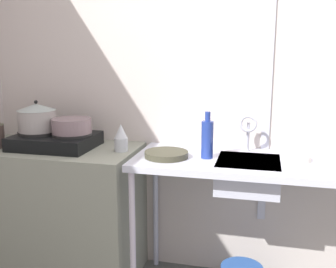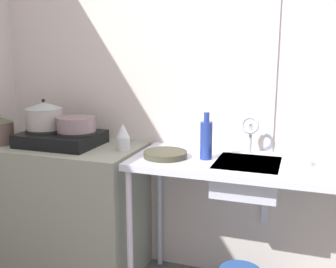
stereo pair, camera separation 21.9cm
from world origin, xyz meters
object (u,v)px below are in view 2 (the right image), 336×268
at_px(stove, 61,138).
at_px(bottle_by_sink, 206,139).
at_px(pot_beside_stove, 0,130).
at_px(frying_pan, 165,154).
at_px(sink_basin, 247,177).
at_px(pot_on_left_burner, 44,115).
at_px(percolator, 123,137).
at_px(faucet, 250,129).
at_px(pot_on_right_burner, 76,124).
at_px(small_bowl_on_drainboard, 299,161).

relative_size(stove, bottle_by_sink, 1.86).
xyz_separation_m(pot_beside_stove, frying_pan, (1.19, 0.04, -0.08)).
relative_size(sink_basin, bottle_by_sink, 1.34).
distance_m(pot_on_left_burner, percolator, 0.59).
bearing_deg(pot_on_left_burner, percolator, 1.27).
height_order(sink_basin, faucet, faucet).
bearing_deg(stove, pot_on_right_burner, -0.00).
distance_m(pot_on_right_burner, small_bowl_on_drainboard, 1.41).
xyz_separation_m(pot_on_left_burner, faucet, (1.36, 0.17, -0.03)).
height_order(pot_on_right_burner, pot_beside_stove, pot_beside_stove).
xyz_separation_m(pot_beside_stove, faucet, (1.65, 0.27, 0.07)).
bearing_deg(pot_beside_stove, bottle_by_sink, 3.34).
bearing_deg(bottle_by_sink, frying_pan, -169.72).
distance_m(small_bowl_on_drainboard, bottle_by_sink, 0.53).
xyz_separation_m(stove, pot_on_right_burner, (0.12, -0.00, 0.10)).
bearing_deg(frying_pan, percolator, 166.28).
xyz_separation_m(sink_basin, bottle_by_sink, (-0.24, -0.00, 0.20)).
distance_m(sink_basin, bottle_by_sink, 0.32).
bearing_deg(small_bowl_on_drainboard, pot_on_left_burner, -178.66).
distance_m(pot_on_left_burner, faucet, 1.37).
bearing_deg(pot_on_right_burner, sink_basin, -0.84).
bearing_deg(frying_pan, faucet, 26.36).
relative_size(percolator, bottle_by_sink, 0.62).
bearing_deg(small_bowl_on_drainboard, pot_on_right_burner, -178.43).
bearing_deg(percolator, pot_on_right_burner, -177.78).
height_order(pot_on_right_burner, faucet, faucet).
bearing_deg(bottle_by_sink, sink_basin, 1.04).
height_order(pot_on_left_burner, sink_basin, pot_on_left_burner).
xyz_separation_m(stove, faucet, (1.24, 0.17, 0.11)).
xyz_separation_m(pot_on_left_burner, sink_basin, (1.38, -0.02, -0.28)).
height_order(pot_beside_stove, percolator, pot_beside_stove).
relative_size(pot_on_right_burner, sink_basin, 0.68).
bearing_deg(faucet, stove, -172.33).
relative_size(stove, frying_pan, 1.98).
bearing_deg(frying_pan, small_bowl_on_drainboard, 7.72).
distance_m(pot_beside_stove, faucet, 1.68).
bearing_deg(pot_on_right_burner, pot_on_left_burner, -180.00).
bearing_deg(frying_pan, pot_on_right_burner, 174.33).
height_order(frying_pan, small_bowl_on_drainboard, same).
height_order(stove, bottle_by_sink, bottle_by_sink).
xyz_separation_m(pot_on_right_burner, sink_basin, (1.13, -0.02, -0.24)).
relative_size(pot_beside_stove, sink_basin, 0.57).
bearing_deg(sink_basin, pot_on_left_burner, 179.31).
bearing_deg(pot_on_left_burner, small_bowl_on_drainboard, 1.34).
distance_m(pot_on_left_burner, sink_basin, 1.41).
relative_size(pot_on_left_burner, percolator, 1.44).
height_order(pot_on_left_burner, frying_pan, pot_on_left_burner).
height_order(pot_on_left_burner, percolator, pot_on_left_burner).
bearing_deg(stove, small_bowl_on_drainboard, 1.44).
distance_m(stove, pot_on_left_burner, 0.19).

